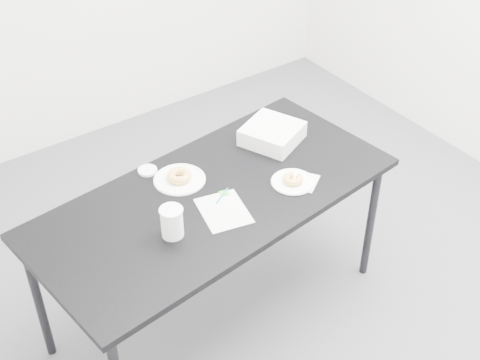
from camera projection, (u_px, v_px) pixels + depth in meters
floor at (255, 300)px, 3.57m from camera, size 4.00×4.00×0.00m
table at (214, 204)px, 3.09m from camera, size 1.79×0.99×0.78m
scorecard at (224, 211)px, 2.96m from camera, size 0.25×0.29×0.00m
logo_patch at (224, 193)px, 3.05m from camera, size 0.05×0.05×0.00m
pen at (222, 196)px, 3.03m from camera, size 0.10×0.07×0.01m
napkin at (302, 181)px, 3.13m from camera, size 0.20×0.20×0.00m
plate_near at (293, 182)px, 3.11m from camera, size 0.20×0.20×0.01m
donut_near at (293, 179)px, 3.10m from camera, size 0.13×0.13×0.03m
plate_far at (180, 180)px, 3.13m from camera, size 0.24×0.24×0.01m
donut_far at (179, 176)px, 3.12m from camera, size 0.12×0.12×0.04m
coffee_cup at (172, 222)px, 2.79m from camera, size 0.09×0.09×0.14m
cup_lid at (148, 170)px, 3.18m from camera, size 0.09×0.09×0.01m
bakery_box at (272, 134)px, 3.37m from camera, size 0.34×0.34×0.09m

